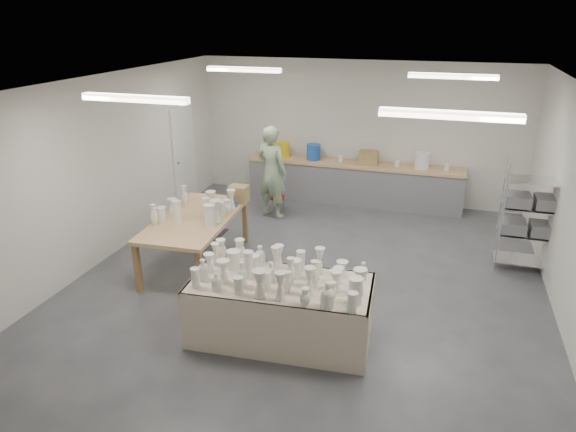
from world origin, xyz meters
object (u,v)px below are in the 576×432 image
(drying_table, at_px, (280,307))
(potter, at_px, (272,172))
(work_table, at_px, (202,215))
(red_stool, at_px, (276,198))

(drying_table, distance_m, potter, 4.29)
(drying_table, relative_size, work_table, 1.01)
(work_table, xyz_separation_m, red_stool, (0.41, 2.61, -0.56))
(drying_table, bearing_deg, potter, 106.10)
(work_table, relative_size, potter, 1.24)
(work_table, distance_m, potter, 2.38)
(work_table, relative_size, red_stool, 5.53)
(potter, distance_m, red_stool, 0.69)
(drying_table, distance_m, work_table, 2.53)
(drying_table, bearing_deg, red_stool, 104.92)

